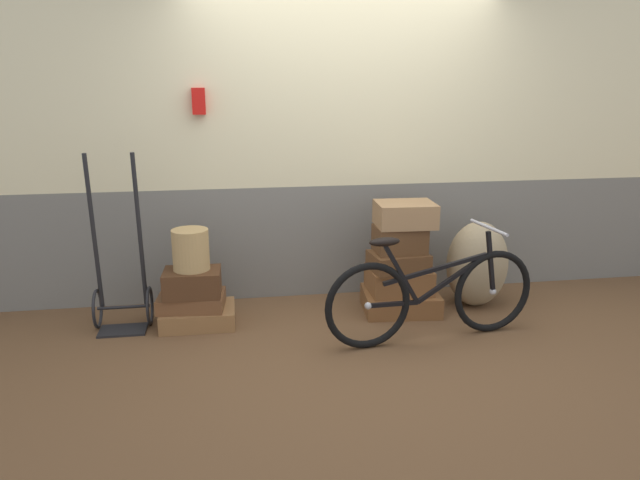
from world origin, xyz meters
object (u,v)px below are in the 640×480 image
Objects in this scene: suitcase_2 at (192,283)px; suitcase_6 at (400,239)px; suitcase_5 at (398,261)px; luggage_trolley at (122,289)px; suitcase_7 at (405,214)px; suitcase_0 at (198,316)px; burlap_sack at (477,264)px; suitcase_4 at (399,280)px; wicker_basket at (191,250)px; suitcase_1 at (192,301)px; bicycle at (432,295)px; suitcase_3 at (400,301)px.

suitcase_6 is (1.60, 0.04, 0.26)m from suitcase_2.
suitcase_2 is at bearing 179.75° from suitcase_6.
luggage_trolley reaches higher than suitcase_5.
suitcase_6 is at bearing -158.36° from suitcase_7.
suitcase_2 reaches higher than suitcase_0.
suitcase_0 is at bearing -178.82° from burlap_sack.
burlap_sack is (0.67, 0.02, 0.09)m from suitcase_4.
suitcase_4 is 2.14m from luggage_trolley.
suitcase_2 is (-0.03, -0.03, 0.28)m from suitcase_0.
wicker_basket is at bearing -5.06° from luggage_trolley.
suitcase_6 is at bearing 59.26° from suitcase_5.
suitcase_7 is (1.66, 0.02, 0.61)m from suitcase_1.
wicker_basket is at bearing 162.21° from bicycle.
suitcase_6 is (0.01, 0.03, 0.17)m from suitcase_5.
bicycle is (0.07, -0.57, 0.07)m from suitcase_4.
suitcase_7 is 1.46× the size of wicker_basket.
suitcase_5 reaches higher than suitcase_2.
wicker_basket is at bearing 90.30° from suitcase_2.
suitcase_2 is at bearing -178.14° from burlap_sack.
suitcase_6 reaches higher than suitcase_5.
suitcase_6 is (1.62, 0.01, 0.41)m from suitcase_1.
suitcase_1 is 1.63m from suitcase_4.
wicker_basket reaches higher than burlap_sack.
suitcase_0 is 0.28m from suitcase_2.
suitcase_7 is (1.65, 0.05, 0.45)m from suitcase_2.
suitcase_7 is at bearing 1.53° from suitcase_0.
suitcase_6 is at bearing 98.44° from bicycle.
luggage_trolley is (-0.51, 0.05, 0.11)m from suitcase_1.
suitcase_2 is 1.62m from suitcase_4.
suitcase_1 is at bearing -178.43° from suitcase_0.
suitcase_5 reaches higher than suitcase_3.
burlap_sack is at bearing 2.34° from suitcase_4.
suitcase_0 is at bearing 161.90° from bicycle.
suitcase_4 is 0.30× the size of bicycle.
suitcase_4 is 0.58m from bicycle.
suitcase_5 is 0.18m from suitcase_6.
luggage_trolley is at bearing 179.78° from suitcase_4.
luggage_trolley reaches higher than burlap_sack.
bicycle is at bearing -14.72° from suitcase_2.
suitcase_3 is at bearing 0.86° from wicker_basket.
wicker_basket reaches higher than suitcase_5.
luggage_trolley is at bearing 177.48° from suitcase_6.
wicker_basket is at bearing -178.75° from suitcase_4.
suitcase_0 is 1.24× the size of suitcase_7.
suitcase_3 is 0.84× the size of burlap_sack.
suitcase_1 is at bearing 176.22° from wicker_basket.
burlap_sack is (2.25, 0.05, 0.29)m from suitcase_0.
suitcase_7 is at bearing 31.58° from suitcase_5.
suitcase_6 is (1.58, 0.01, 0.54)m from suitcase_0.
suitcase_5 is 0.54m from bicycle.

